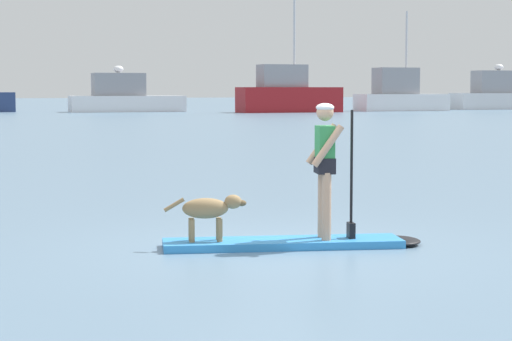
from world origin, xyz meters
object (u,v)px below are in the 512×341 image
object	(u,v)px
dog	(209,210)
moored_boat_port	(288,94)
moored_boat_far_starboard	(124,97)
moored_boat_starboard	(503,95)
moored_boat_far_port	(400,95)
paddleboard	(300,243)
person_paddler	(326,160)

from	to	relation	value
dog	moored_boat_port	distance (m)	69.40
dog	moored_boat_far_starboard	size ratio (longest dim) A/B	0.10
moored_boat_far_starboard	moored_boat_starboard	distance (m)	37.89
dog	moored_boat_far_port	bearing A→B (deg)	59.60
paddleboard	dog	xyz separation A→B (m)	(-1.14, 0.25, 0.45)
paddleboard	moored_boat_far_starboard	size ratio (longest dim) A/B	0.33
moored_boat_port	moored_boat_starboard	bearing A→B (deg)	9.78
moored_boat_port	moored_boat_starboard	world-z (taller)	moored_boat_port
dog	moored_boat_port	size ratio (longest dim) A/B	0.08
moored_boat_far_port	moored_boat_starboard	bearing A→B (deg)	11.84
person_paddler	moored_boat_starboard	distance (m)	85.03
paddleboard	moored_boat_port	distance (m)	69.22
dog	moored_boat_far_port	world-z (taller)	moored_boat_far_port
paddleboard	person_paddler	distance (m)	1.11
paddleboard	person_paddler	world-z (taller)	person_paddler
person_paddler	moored_boat_far_port	xyz separation A→B (m)	(37.01, 65.89, 0.37)
paddleboard	moored_boat_far_port	distance (m)	75.68
moored_boat_port	paddleboard	bearing A→B (deg)	-111.72
moored_boat_far_starboard	moored_boat_far_port	xyz separation A→B (m)	(24.67, -4.90, 0.20)
paddleboard	moored_boat_starboard	bearing A→B (deg)	53.64
person_paddler	moored_boat_far_starboard	distance (m)	71.86
person_paddler	dog	size ratio (longest dim) A/B	1.67
dog	moored_boat_far_starboard	distance (m)	71.81
moored_boat_far_starboard	moored_boat_port	xyz separation A→B (m)	(12.94, -6.43, 0.32)
dog	moored_boat_port	bearing A→B (deg)	67.33
dog	moored_boat_port	xyz separation A→B (m)	(26.74, 64.03, 1.10)
paddleboard	moored_boat_starboard	size ratio (longest dim) A/B	0.30
moored_boat_far_starboard	moored_boat_far_port	distance (m)	25.15
moored_boat_far_starboard	moored_boat_port	bearing A→B (deg)	-26.43
dog	moored_boat_starboard	world-z (taller)	moored_boat_starboard
paddleboard	moored_boat_starboard	xyz separation A→B (m)	(50.49, 68.58, 1.38)
person_paddler	moored_boat_far_starboard	xyz separation A→B (m)	(12.34, 70.79, 0.17)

